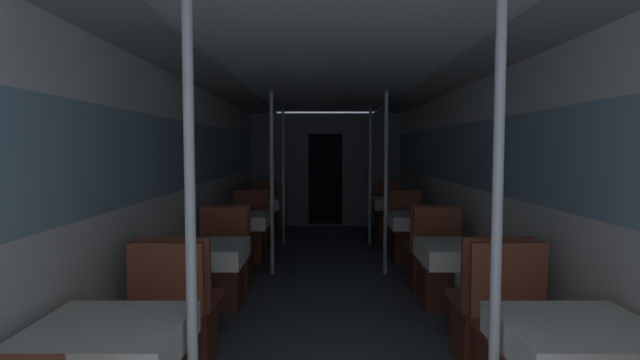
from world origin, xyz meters
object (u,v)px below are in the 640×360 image
chair_left_near_2 (231,262)px  support_pole_left_3 (283,175)px  chair_left_near_3 (254,233)px  support_pole_right_3 (370,175)px  chair_left_near_1 (183,323)px  chair_right_far_0 (518,357)px  support_pole_left_2 (271,184)px  chair_right_near_2 (428,262)px  dining_table_left_2 (240,223)px  chair_right_far_2 (407,240)px  dining_table_left_0 (108,349)px  chair_left_far_0 (156,358)px  chair_left_far_1 (220,276)px  chair_left_far_2 (248,240)px  chair_right_far_3 (388,220)px  dining_table_right_2 (417,223)px  support_pole_left_0 (190,243)px  chair_right_near_3 (400,233)px  chair_right_far_1 (441,276)px  dining_table_right_0 (577,349)px  dining_table_left_3 (259,206)px  dining_table_right_1 (460,258)px  chair_right_near_1 (486,323)px  dining_table_left_1 (204,258)px  dining_table_right_3 (393,206)px  support_pole_right_0 (496,243)px

chair_left_near_2 → support_pole_left_3: (0.37, 2.47, 0.79)m
chair_left_near_3 → support_pole_right_3: (1.71, 0.64, 0.79)m
chair_left_near_1 → chair_right_far_0: same height
chair_left_near_2 → support_pole_left_2: support_pole_left_2 is taller
chair_left_near_1 → chair_right_near_2: size_ratio=1.00×
dining_table_left_2 → chair_right_far_2: 2.20m
dining_table_left_0 → chair_left_far_0: size_ratio=0.78×
chair_left_near_1 → chair_left_far_1: (0.00, 1.27, 0.00)m
chair_left_far_2 → chair_left_far_0: bearing=90.0°
chair_left_far_0 → dining_table_left_2: size_ratio=1.28×
chair_left_far_1 → chair_right_far_2: size_ratio=1.00×
chair_right_far_0 → chair_right_far_3: 5.51m
chair_left_near_3 → chair_right_far_0: same height
dining_table_left_0 → chair_right_far_3: chair_right_far_3 is taller
chair_left_far_2 → dining_table_right_2: 2.20m
chair_left_near_2 → support_pole_right_3: 3.11m
support_pole_left_0 → chair_left_near_1: 1.48m
chair_right_near_3 → dining_table_left_0: bearing=-113.1°
chair_left_far_2 → chair_right_far_1: size_ratio=1.00×
chair_left_far_0 → support_pole_left_2: 3.16m
dining_table_right_0 → chair_right_near_2: (0.00, 3.04, -0.31)m
dining_table_left_3 → dining_table_right_1: bearing=-60.5°
dining_table_left_0 → support_pole_left_0: (0.37, 0.00, 0.47)m
chair_left_far_0 → chair_right_far_2: 4.23m
chair_left_far_0 → dining_table_left_2: 3.06m
chair_left_near_1 → chair_left_far_1: bearing=90.0°
chair_right_far_3 → support_pole_left_0: bearing=74.5°
chair_left_near_1 → chair_left_far_0: bearing=-90.0°
chair_right_near_1 → support_pole_left_3: bearing=111.6°
support_pole_right_3 → dining_table_left_1: bearing=-115.0°
dining_table_left_1 → chair_left_near_1: size_ratio=0.78×
chair_right_near_2 → chair_right_near_3: 1.84m
dining_table_left_0 → dining_table_right_0: (2.08, 0.00, 0.00)m
chair_right_near_2 → dining_table_right_3: (-0.00, 2.47, 0.31)m
chair_left_near_3 → chair_right_near_1: 4.23m
chair_left_near_2 → chair_right_near_1: size_ratio=1.00×
dining_table_left_1 → chair_left_far_2: bearing=90.0°
chair_left_far_1 → support_pole_right_3: bearing=-119.4°
support_pole_left_0 → chair_right_far_1: bearing=55.3°
support_pole_left_2 → chair_right_far_2: size_ratio=2.34×
dining_table_left_3 → dining_table_right_3: same height
chair_left_near_2 → chair_right_far_1: (2.08, -0.57, 0.00)m
dining_table_left_1 → chair_right_near_2: chair_right_near_2 is taller
dining_table_left_2 → dining_table_right_3: (2.08, 1.84, 0.00)m
dining_table_left_0 → chair_left_far_2: size_ratio=0.78×
chair_left_far_0 → dining_table_left_1: chair_left_far_0 is taller
chair_right_near_1 → chair_right_far_1: size_ratio=1.00×
chair_left_far_2 → support_pole_right_3: support_pole_right_3 is taller
chair_left_near_1 → support_pole_left_2: bearing=81.4°
support_pole_right_0 → chair_right_far_3: size_ratio=2.34×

